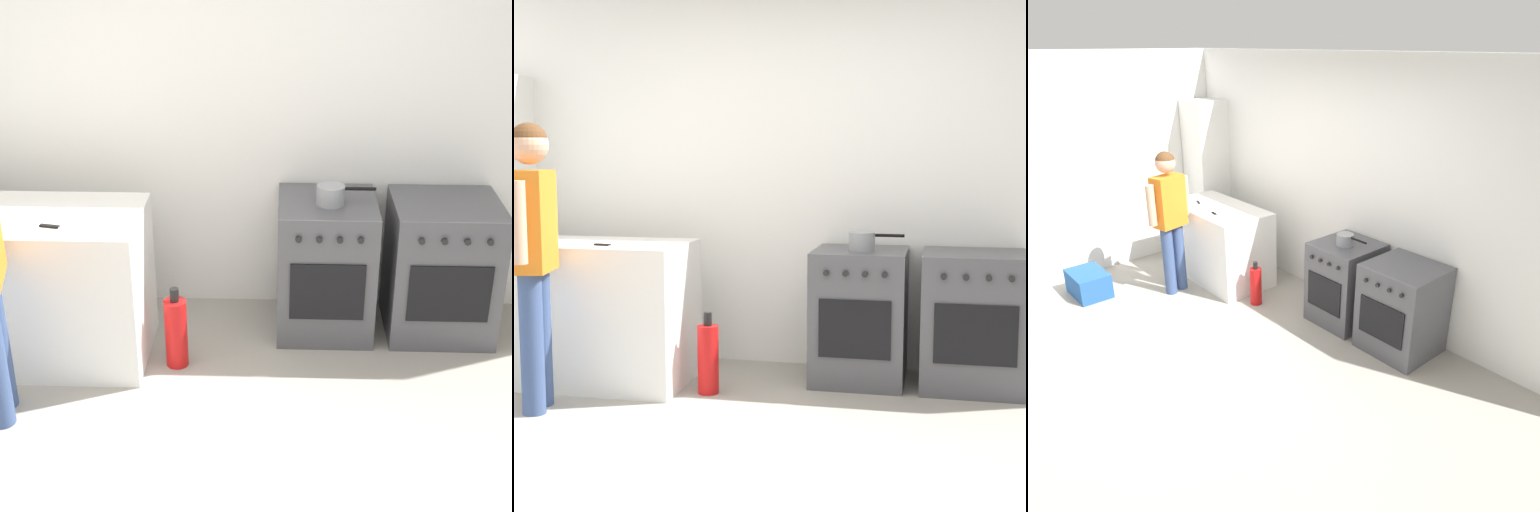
% 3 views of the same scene
% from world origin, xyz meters
% --- Properties ---
extents(ground_plane, '(8.00, 8.00, 0.00)m').
position_xyz_m(ground_plane, '(0.00, 0.00, 0.00)').
color(ground_plane, gray).
extents(back_wall, '(6.00, 0.10, 2.60)m').
position_xyz_m(back_wall, '(0.00, 1.95, 1.30)').
color(back_wall, white).
rests_on(back_wall, ground).
extents(counter_unit, '(1.30, 0.70, 0.90)m').
position_xyz_m(counter_unit, '(-1.35, 1.20, 0.45)').
color(counter_unit, white).
rests_on(counter_unit, ground).
extents(oven_left, '(0.58, 0.62, 0.85)m').
position_xyz_m(oven_left, '(0.35, 1.58, 0.43)').
color(oven_left, '#4C4C51').
rests_on(oven_left, ground).
extents(oven_right, '(0.64, 0.62, 0.85)m').
position_xyz_m(oven_right, '(1.06, 1.58, 0.43)').
color(oven_right, '#4C4C51').
rests_on(oven_right, ground).
extents(pot, '(0.35, 0.17, 0.12)m').
position_xyz_m(pot, '(0.36, 1.53, 0.91)').
color(pot, gray).
rests_on(pot, oven_left).
extents(knife_carving, '(0.33, 0.10, 0.01)m').
position_xyz_m(knife_carving, '(-1.06, 1.00, 0.90)').
color(knife_carving, silver).
rests_on(knife_carving, counter_unit).
extents(knife_chef, '(0.29, 0.17, 0.01)m').
position_xyz_m(knife_chef, '(-1.70, 1.08, 0.90)').
color(knife_chef, silver).
rests_on(knife_chef, counter_unit).
extents(knife_paring, '(0.20, 0.10, 0.01)m').
position_xyz_m(knife_paring, '(-1.67, 1.13, 0.91)').
color(knife_paring, silver).
rests_on(knife_paring, counter_unit).
extents(person, '(0.27, 0.56, 1.62)m').
position_xyz_m(person, '(-1.38, 0.60, 0.97)').
color(person, '#384C7A').
rests_on(person, ground).
extents(fire_extinguisher, '(0.13, 0.13, 0.50)m').
position_xyz_m(fire_extinguisher, '(-0.52, 1.10, 0.22)').
color(fire_extinguisher, red).
rests_on(fire_extinguisher, ground).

